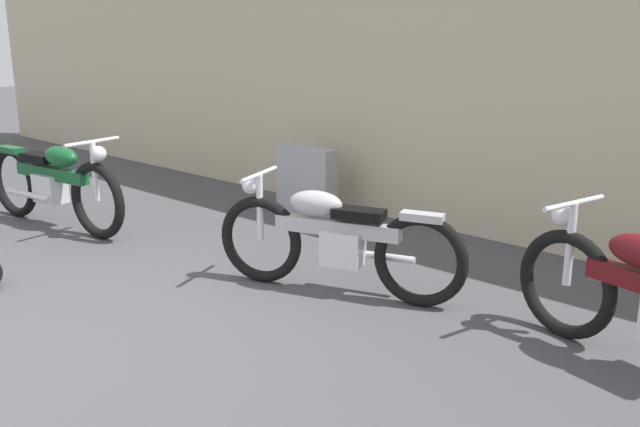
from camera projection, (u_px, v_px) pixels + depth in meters
The scene contains 5 objects.
ground_plane at pixel (0, 364), 4.39m from camera, with size 40.00×40.00×0.00m, color #47474C.
building_wall at pixel (419, 55), 7.22m from camera, with size 18.00×0.30×3.53m, color beige.
stone_marker at pixel (306, 182), 7.68m from camera, with size 0.74×0.20×0.78m, color #9E9EA3.
motorcycle_green at pixel (54, 183), 7.23m from camera, with size 2.22×0.62×1.00m.
motorcycle_silver at pixel (335, 239), 5.44m from camera, with size 1.99×0.88×0.93m.
Camera 1 is at (4.17, -1.62, 2.08)m, focal length 39.02 mm.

